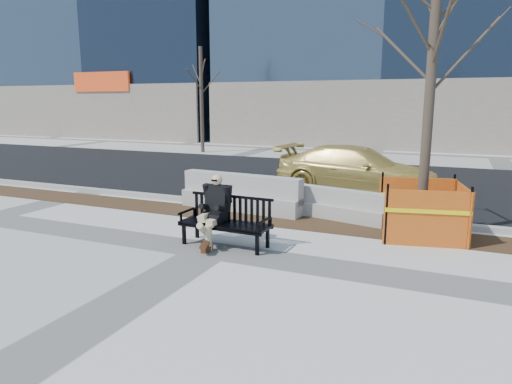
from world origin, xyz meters
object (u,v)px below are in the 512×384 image
jersey_barrier_left (241,210)px  jersey_barrier_right (334,218)px  tree_fence (420,236)px  sedan (356,193)px  bench (225,246)px  seated_man (216,243)px

jersey_barrier_left → jersey_barrier_right: (2.44, 0.12, 0.00)m
tree_fence → sedan: (-2.18, 4.13, 0.00)m
bench → jersey_barrier_right: 3.31m
bench → seated_man: seated_man is taller
sedan → jersey_barrier_right: size_ratio=1.90×
bench → jersey_barrier_left: size_ratio=0.55×
sedan → seated_man: bearing=172.5°
jersey_barrier_left → jersey_barrier_right: jersey_barrier_left is taller
sedan → jersey_barrier_right: sedan is taller
tree_fence → sedan: tree_fence is taller
bench → jersey_barrier_right: size_ratio=0.71×
seated_man → jersey_barrier_right: size_ratio=0.53×
bench → tree_fence: 4.14m
sedan → jersey_barrier_right: bearing=-171.3°
bench → jersey_barrier_left: bearing=110.8°
tree_fence → jersey_barrier_left: size_ratio=1.83×
jersey_barrier_left → tree_fence: bearing=-2.8°
seated_man → tree_fence: 4.33m
sedan → jersey_barrier_left: (-2.29, -3.52, 0.00)m
bench → seated_man: bearing=168.8°
seated_man → tree_fence: size_ratio=0.22×
tree_fence → jersey_barrier_left: tree_fence is taller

